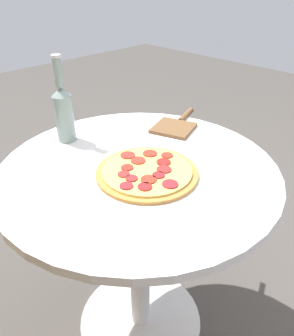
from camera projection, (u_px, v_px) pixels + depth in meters
name	position (u px, v px, depth m)	size (l,w,h in m)	color
ground_plane	(141.00, 321.00, 1.34)	(8.00, 8.00, 0.00)	#4C4742
table	(139.00, 219.00, 1.06)	(0.81, 0.81, 0.75)	white
pizza	(147.00, 172.00, 0.91)	(0.29, 0.29, 0.02)	#B77F3D
beer_bottle	(64.00, 111.00, 1.04)	(0.06, 0.06, 0.28)	gray
pizza_paddle	(176.00, 125.00, 1.18)	(0.17, 0.27, 0.02)	brown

